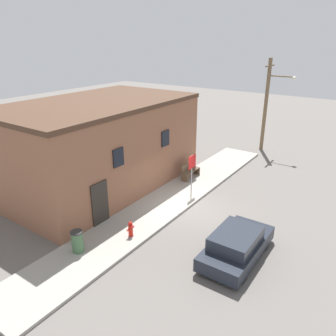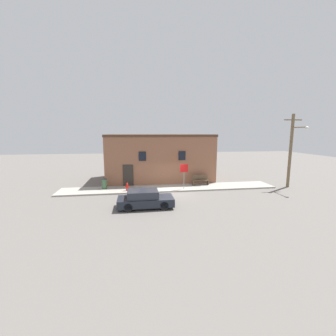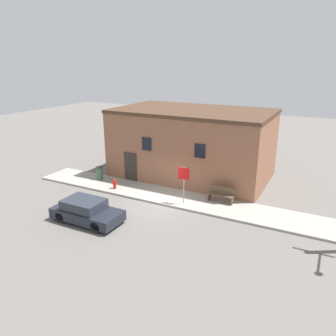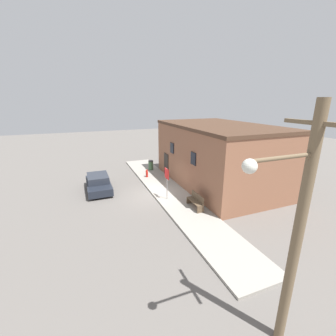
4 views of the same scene
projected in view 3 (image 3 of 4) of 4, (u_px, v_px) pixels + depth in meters
The scene contains 8 objects.
ground_plane at pixel (160, 205), 20.09m from camera, with size 80.00×80.00×0.00m, color #66605B.
sidewalk at pixel (170, 197), 21.19m from camera, with size 20.20×2.65×0.13m.
brick_building at pixel (192, 143), 24.55m from camera, with size 11.34×6.76×5.09m.
fire_hydrant at pixel (115, 184), 22.28m from camera, with size 0.42×0.20×0.71m.
stop_sign at pixel (184, 178), 19.58m from camera, with size 0.73×0.06×2.29m.
bench at pixel (221, 195), 20.15m from camera, with size 1.57×0.44×0.95m.
trash_bin at pixel (100, 173), 24.04m from camera, with size 0.50×0.50×0.94m.
parked_car at pixel (86, 211), 17.92m from camera, with size 3.93×1.78×1.26m.
Camera 3 is at (8.90, -16.09, 8.42)m, focal length 35.00 mm.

